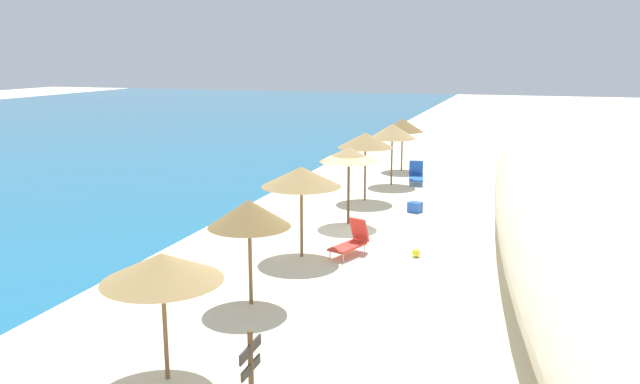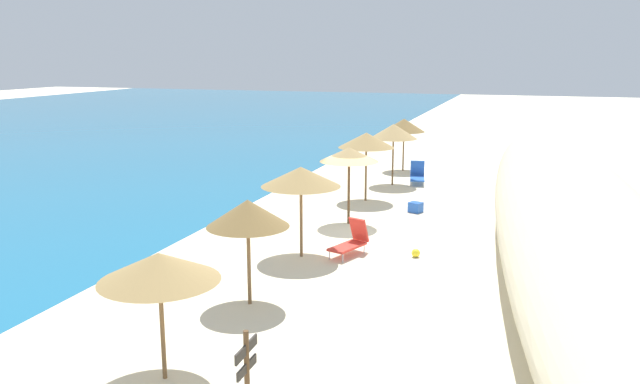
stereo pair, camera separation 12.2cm
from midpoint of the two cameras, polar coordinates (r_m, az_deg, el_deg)
The scene contains 14 objects.
ground_plane at distance 22.53m, azimuth 3.02°, elevation -3.53°, with size 160.00×160.00×0.00m, color beige.
dune_ridge at distance 22.85m, azimuth 21.25°, elevation -1.18°, with size 37.97×4.74×2.29m, color beige.
beach_umbrella_0 at distance 12.30m, azimuth -13.74°, elevation -6.45°, with size 2.27×2.27×2.50m.
beach_umbrella_1 at distance 15.62m, azimuth -6.17°, elevation -1.90°, with size 2.02×2.02×2.65m.
beach_umbrella_2 at distance 19.23m, azimuth -1.52°, elevation 1.34°, with size 2.39×2.39×2.78m.
beach_umbrella_3 at distance 23.09m, azimuth 2.73°, elevation 3.29°, with size 2.11×2.11×2.80m.
beach_umbrella_4 at distance 26.87m, azimuth 4.24°, elevation 4.57°, with size 2.33×2.33×2.88m.
beach_umbrella_5 at distance 30.32m, azimuth 6.62°, elevation 5.33°, with size 2.21×2.21×2.88m.
beach_umbrella_6 at distance 34.21m, azimuth 7.53°, elevation 5.86°, with size 2.19×2.19×2.75m.
lounge_chair_0 at distance 31.12m, azimuth 8.69°, elevation 1.48°, with size 1.55×0.91×1.05m.
lounge_chair_1 at distance 19.92m, azimuth 2.94°, elevation -4.33°, with size 1.57×1.03×1.09m.
wooden_signpost at distance 10.85m, azimuth -6.14°, elevation -15.50°, with size 0.84×0.09×1.76m.
beach_ball at distance 19.96m, azimuth 8.62°, elevation -5.34°, with size 0.26×0.26×0.26m, color yellow.
cooler_box at distance 25.50m, azimuth 8.57°, elevation -1.34°, with size 0.48×0.42×0.40m, color blue.
Camera 2 is at (-20.92, -5.76, 6.06)m, focal length 36.28 mm.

